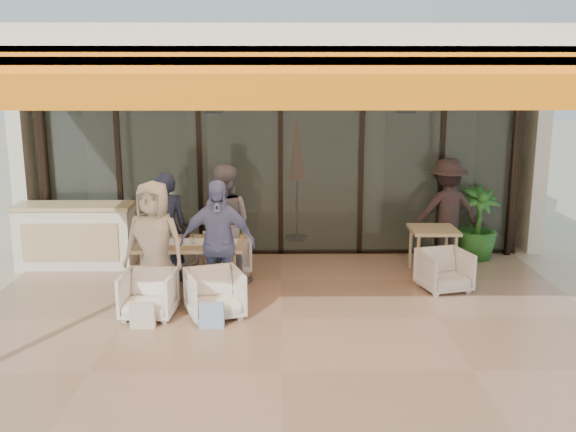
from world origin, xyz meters
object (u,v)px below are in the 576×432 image
(diner_periwinkle, at_px, (218,243))
(chair_near_left, at_px, (149,293))
(potted_palm, at_px, (477,224))
(chair_near_right, at_px, (215,292))
(side_table, at_px, (433,235))
(chair_far_left, at_px, (173,253))
(side_chair, at_px, (444,269))
(chair_far_right, at_px, (227,251))
(diner_navy, at_px, (166,228))
(diner_grey, at_px, (223,225))
(host_counter, at_px, (76,235))
(dining_table, at_px, (190,246))
(diner_cream, at_px, (154,244))
(standing_woman, at_px, (446,211))

(diner_periwinkle, bearing_deg, chair_near_left, -148.04)
(diner_periwinkle, relative_size, potted_palm, 1.38)
(chair_near_right, relative_size, potted_palm, 0.56)
(side_table, bearing_deg, chair_far_left, 177.59)
(potted_palm, bearing_deg, diner_periwinkle, -153.44)
(diner_periwinkle, distance_m, side_table, 3.42)
(diner_periwinkle, xyz_separation_m, side_chair, (3.18, 0.48, -0.52))
(chair_far_left, relative_size, chair_near_right, 0.90)
(chair_far_right, xyz_separation_m, diner_periwinkle, (0.00, -1.40, 0.50))
(diner_navy, relative_size, side_chair, 2.52)
(chair_near_left, height_order, chair_near_right, chair_near_right)
(diner_navy, height_order, side_chair, diner_navy)
(chair_far_left, distance_m, diner_grey, 1.14)
(host_counter, bearing_deg, diner_periwinkle, -34.89)
(dining_table, distance_m, potted_palm, 4.80)
(chair_far_left, bearing_deg, diner_periwinkle, 140.02)
(dining_table, relative_size, side_table, 2.01)
(chair_far_left, bearing_deg, diner_cream, 109.06)
(diner_periwinkle, relative_size, side_table, 2.29)
(host_counter, height_order, standing_woman, standing_woman)
(dining_table, bearing_deg, diner_periwinkle, -46.80)
(standing_woman, bearing_deg, potted_palm, -177.35)
(dining_table, height_order, diner_grey, diner_grey)
(diner_grey, relative_size, standing_woman, 1.03)
(standing_woman, bearing_deg, dining_table, 11.00)
(chair_near_right, xyz_separation_m, diner_grey, (0.00, 1.40, 0.54))
(chair_near_right, xyz_separation_m, diner_periwinkle, (0.00, 0.50, 0.51))
(chair_near_left, xyz_separation_m, diner_grey, (0.84, 1.40, 0.55))
(diner_navy, xyz_separation_m, diner_periwinkle, (0.84, -0.90, 0.02))
(side_chair, bearing_deg, chair_far_left, 151.82)
(chair_far_left, bearing_deg, chair_far_right, -160.94)
(standing_woman, bearing_deg, host_counter, -7.08)
(dining_table, bearing_deg, chair_near_left, -113.29)
(diner_cream, bearing_deg, side_table, 28.31)
(dining_table, bearing_deg, host_counter, 148.25)
(host_counter, xyz_separation_m, chair_near_right, (2.43, -2.19, -0.19))
(chair_near_left, distance_m, side_chair, 4.14)
(chair_near_left, distance_m, side_table, 4.39)
(diner_cream, relative_size, diner_periwinkle, 0.99)
(dining_table, xyz_separation_m, chair_far_right, (0.43, 0.94, -0.34))
(host_counter, distance_m, potted_palm, 6.54)
(chair_far_left, xyz_separation_m, side_chair, (4.02, -0.92, 0.02))
(chair_far_right, bearing_deg, diner_grey, 77.29)
(chair_far_left, bearing_deg, side_table, -163.36)
(host_counter, relative_size, chair_far_left, 2.97)
(dining_table, relative_size, side_chair, 2.26)
(chair_near_left, distance_m, standing_woman, 5.04)
(diner_navy, relative_size, diner_cream, 0.99)
(diner_periwinkle, bearing_deg, chair_near_right, -88.80)
(dining_table, xyz_separation_m, side_chair, (3.61, 0.02, -0.36))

